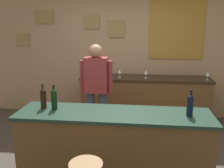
% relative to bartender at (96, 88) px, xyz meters
% --- Properties ---
extents(ground_plane, '(10.00, 10.00, 0.00)m').
position_rel_bartender_xyz_m(ground_plane, '(0.39, -0.63, -0.94)').
color(ground_plane, '#423D38').
extents(back_wall, '(6.00, 0.09, 2.80)m').
position_rel_bartender_xyz_m(back_wall, '(0.40, 1.39, 0.48)').
color(back_wall, tan).
rests_on(back_wall, ground_plane).
extents(bar_counter, '(2.29, 0.60, 0.92)m').
position_rel_bartender_xyz_m(bar_counter, '(0.39, -1.03, -0.47)').
color(bar_counter, brown).
rests_on(bar_counter, ground_plane).
extents(side_counter, '(2.51, 0.56, 0.90)m').
position_rel_bartender_xyz_m(side_counter, '(0.79, 1.02, -0.48)').
color(side_counter, brown).
rests_on(side_counter, ground_plane).
extents(bartender, '(0.52, 0.21, 1.62)m').
position_rel_bartender_xyz_m(bartender, '(0.00, 0.00, 0.00)').
color(bartender, '#384766').
rests_on(bartender, ground_plane).
extents(wine_bottle_a, '(0.07, 0.07, 0.31)m').
position_rel_bartender_xyz_m(wine_bottle_a, '(-0.48, -0.98, 0.12)').
color(wine_bottle_a, black).
rests_on(wine_bottle_a, bar_counter).
extents(wine_bottle_b, '(0.07, 0.07, 0.31)m').
position_rel_bartender_xyz_m(wine_bottle_b, '(-0.34, -1.00, 0.12)').
color(wine_bottle_b, black).
rests_on(wine_bottle_b, bar_counter).
extents(wine_bottle_c, '(0.07, 0.07, 0.31)m').
position_rel_bartender_xyz_m(wine_bottle_c, '(1.25, -1.04, 0.12)').
color(wine_bottle_c, black).
rests_on(wine_bottle_c, bar_counter).
extents(wine_glass_a, '(0.07, 0.07, 0.16)m').
position_rel_bartender_xyz_m(wine_glass_a, '(0.29, 0.97, 0.07)').
color(wine_glass_a, silver).
rests_on(wine_glass_a, side_counter).
extents(wine_glass_b, '(0.07, 0.07, 0.16)m').
position_rel_bartender_xyz_m(wine_glass_b, '(0.80, 0.95, 0.07)').
color(wine_glass_b, silver).
rests_on(wine_glass_b, side_counter).
extents(wine_glass_c, '(0.07, 0.07, 0.16)m').
position_rel_bartender_xyz_m(wine_glass_c, '(1.93, 0.92, 0.07)').
color(wine_glass_c, silver).
rests_on(wine_glass_c, side_counter).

